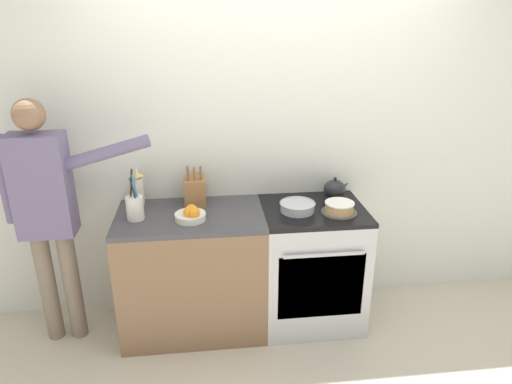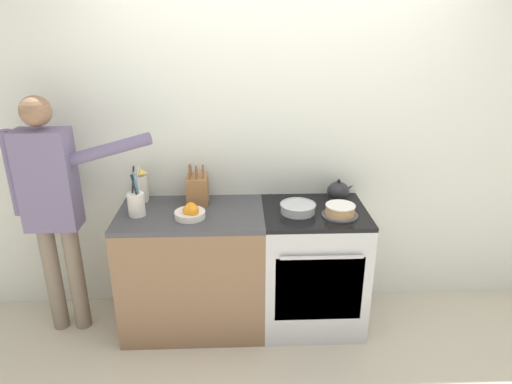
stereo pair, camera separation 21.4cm
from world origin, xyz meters
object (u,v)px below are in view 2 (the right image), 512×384
stove_range (312,267)px  layer_cake (340,211)px  person_baker (52,199)px  utensil_crock (136,203)px  milk_carton (142,186)px  mixing_bowl (298,208)px  fruit_bowl (190,212)px  tea_kettle (338,191)px  knife_block (197,189)px

stove_range → layer_cake: bearing=-33.1°
stove_range → person_baker: person_baker is taller
stove_range → utensil_crock: 1.31m
utensil_crock → milk_carton: utensil_crock is taller
layer_cake → mixing_bowl: bearing=167.0°
layer_cake → fruit_bowl: (-0.99, -0.00, 0.00)m
tea_kettle → mixing_bowl: size_ratio=0.80×
tea_kettle → milk_carton: (-1.40, 0.04, 0.05)m
layer_cake → utensil_crock: bearing=177.4°
mixing_bowl → milk_carton: milk_carton is taller
stove_range → mixing_bowl: 0.49m
knife_block → person_baker: person_baker is taller
layer_cake → tea_kettle: 0.28m
milk_carton → stove_range: bearing=-10.3°
tea_kettle → knife_block: bearing=-179.8°
knife_block → fruit_bowl: knife_block is taller
stove_range → tea_kettle: 0.57m
layer_cake → knife_block: (-0.96, 0.27, 0.06)m
tea_kettle → knife_block: 1.00m
stove_range → layer_cake: 0.51m
layer_cake → stove_range: bearing=146.9°
tea_kettle → milk_carton: size_ratio=0.81×
knife_block → milk_carton: (-0.39, 0.05, 0.02)m
tea_kettle → fruit_bowl: bearing=-165.1°
layer_cake → fruit_bowl: 0.99m
fruit_bowl → milk_carton: bearing=139.2°
mixing_bowl → person_baker: size_ratio=0.14×
layer_cake → tea_kettle: bearing=80.9°
knife_block → person_baker: 0.95m
mixing_bowl → layer_cake: bearing=-13.0°
knife_block → utensil_crock: utensil_crock is taller
stove_range → knife_block: bearing=168.0°
mixing_bowl → utensil_crock: bearing=-180.0°
knife_block → milk_carton: 0.40m
layer_cake → utensil_crock: (-1.34, 0.06, 0.05)m
knife_block → mixing_bowl: bearing=-16.8°
mixing_bowl → fruit_bowl: fruit_bowl is taller
layer_cake → mixing_bowl: (-0.27, 0.06, -0.00)m
fruit_bowl → milk_carton: (-0.37, 0.32, 0.07)m
milk_carton → knife_block: bearing=-6.7°
layer_cake → person_baker: bearing=177.4°
tea_kettle → person_baker: size_ratio=0.12×
tea_kettle → fruit_bowl: size_ratio=0.96×
utensil_crock → stove_range: bearing=1.7°
tea_kettle → utensil_crock: utensil_crock is taller
mixing_bowl → utensil_crock: 1.07m
knife_block → milk_carton: knife_block is taller
stove_range → utensil_crock: utensil_crock is taller
stove_range → fruit_bowl: fruit_bowl is taller
tea_kettle → utensil_crock: size_ratio=0.55×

